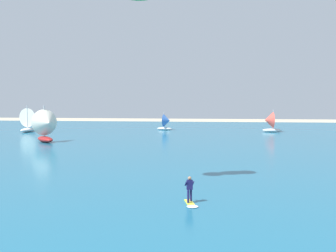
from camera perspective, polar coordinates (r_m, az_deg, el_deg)
ocean at (r=55.76m, az=2.14°, el=-2.49°), size 160.00×90.00×0.10m
kitesurfer at (r=24.74m, az=3.22°, el=-9.78°), size 1.00×2.03×1.67m
sailboat_mid_left at (r=58.49m, az=-17.12°, el=0.06°), size 4.59×4.68×5.26m
sailboat_outermost at (r=76.06m, az=-0.24°, el=0.59°), size 3.02×2.61×3.42m
sailboat_center_horizon at (r=74.22m, az=14.42°, el=0.59°), size 3.50×2.96×4.10m
sailboat_far_left at (r=76.83m, az=-19.27°, el=0.88°), size 3.76×4.32×4.89m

